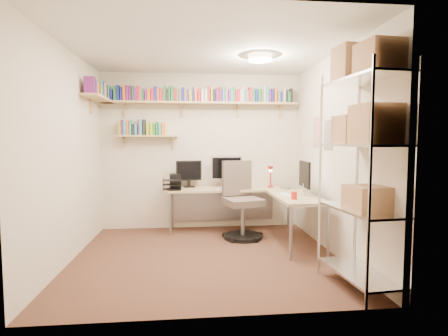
% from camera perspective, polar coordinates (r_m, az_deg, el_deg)
% --- Properties ---
extents(ground, '(3.20, 3.20, 0.00)m').
position_cam_1_polar(ground, '(4.45, -2.97, -14.21)').
color(ground, '#47291E').
rests_on(ground, ground).
extents(room_shell, '(3.24, 3.04, 2.52)m').
position_cam_1_polar(room_shell, '(4.22, -2.99, 6.16)').
color(room_shell, beige).
rests_on(room_shell, ground).
extents(wall_shelves, '(3.12, 1.09, 0.80)m').
position_cam_1_polar(wall_shelves, '(5.55, -7.98, 10.66)').
color(wall_shelves, tan).
rests_on(wall_shelves, ground).
extents(corner_desk, '(2.10, 1.78, 1.19)m').
position_cam_1_polar(corner_desk, '(5.29, 1.68, -3.67)').
color(corner_desk, tan).
rests_on(corner_desk, ground).
extents(office_chair, '(0.61, 0.62, 1.13)m').
position_cam_1_polar(office_chair, '(5.17, 2.83, -6.14)').
color(office_chair, black).
rests_on(office_chair, ground).
extents(wire_rack, '(0.52, 0.94, 2.33)m').
position_cam_1_polar(wire_rack, '(3.48, 22.11, 6.47)').
color(wire_rack, silver).
rests_on(wire_rack, ground).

